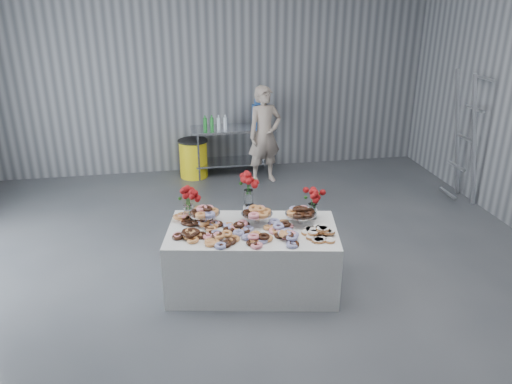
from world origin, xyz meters
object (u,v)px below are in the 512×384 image
stepladder (465,138)px  display_table (252,258)px  prep_table (233,142)px  water_jug (259,113)px  person (265,135)px  trash_barrel (193,158)px

stepladder → display_table: bearing=-152.6°
prep_table → stepladder: 3.96m
display_table → stepladder: bearing=27.4°
water_jug → person: person is taller
water_jug → display_table: bearing=-101.8°
display_table → person: bearing=76.6°
person → trash_barrel: (-1.24, 0.45, -0.51)m
trash_barrel → prep_table: bearing=0.0°
trash_barrel → stepladder: stepladder is taller
prep_table → water_jug: size_ratio=2.71×
water_jug → trash_barrel: water_jug is taller
water_jug → person: (0.01, -0.45, -0.29)m
trash_barrel → water_jug: bearing=0.0°
water_jug → trash_barrel: size_ratio=0.79×
stepladder → prep_table: bearing=151.7°
display_table → stepladder: (3.76, 1.95, 0.68)m
prep_table → trash_barrel: 0.78m
water_jug → trash_barrel: (-1.23, 0.00, -0.80)m
display_table → trash_barrel: 3.83m
person → prep_table: bearing=122.7°
prep_table → water_jug: bearing=-0.0°
stepladder → trash_barrel: bearing=156.0°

